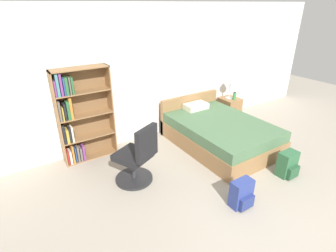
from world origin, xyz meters
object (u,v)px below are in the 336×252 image
at_px(office_chair, 137,158).
at_px(table_lamp, 231,81).
at_px(bed, 218,132).
at_px(nightstand, 229,109).
at_px(water_bottle, 235,96).
at_px(bookshelf, 78,117).
at_px(backpack_green, 288,165).
at_px(backpack_blue, 242,194).

bearing_deg(office_chair, table_lamp, 19.50).
bearing_deg(office_chair, bed, 7.07).
xyz_separation_m(nightstand, table_lamp, (-0.02, 0.03, 0.69)).
distance_m(office_chair, nightstand, 3.14).
relative_size(bed, table_lamp, 3.89).
relative_size(office_chair, table_lamp, 1.87).
distance_m(office_chair, water_bottle, 3.13).
bearing_deg(office_chair, water_bottle, 16.87).
height_order(bookshelf, office_chair, bookshelf).
bearing_deg(table_lamp, nightstand, -50.92).
bearing_deg(water_bottle, office_chair, -163.13).
distance_m(office_chair, backpack_green, 2.43).
height_order(water_bottle, backpack_blue, water_bottle).
height_order(office_chair, table_lamp, table_lamp).
bearing_deg(backpack_green, office_chair, 151.23).
xyz_separation_m(bed, table_lamp, (1.06, 0.81, 0.69)).
relative_size(table_lamp, water_bottle, 2.92).
bearing_deg(nightstand, backpack_green, -111.19).
distance_m(bookshelf, water_bottle, 3.51).
relative_size(bed, backpack_green, 4.92).
bearing_deg(water_bottle, bed, -148.59).
xyz_separation_m(bookshelf, nightstand, (3.48, -0.13, -0.55)).
bearing_deg(bed, nightstand, 35.85).
height_order(nightstand, water_bottle, water_bottle).
distance_m(bookshelf, backpack_blue, 2.89).
height_order(bookshelf, bed, bookshelf).
distance_m(water_bottle, backpack_blue, 3.00).
bearing_deg(bed, backpack_green, -80.38).
xyz_separation_m(office_chair, backpack_blue, (0.96, -1.26, -0.24)).
height_order(water_bottle, backpack_green, water_bottle).
height_order(bookshelf, backpack_blue, bookshelf).
bearing_deg(backpack_green, bed, 99.62).
height_order(nightstand, backpack_blue, nightstand).
bearing_deg(table_lamp, bed, -142.66).
bearing_deg(bookshelf, backpack_blue, -58.60).
relative_size(nightstand, water_bottle, 2.93).
distance_m(nightstand, backpack_green, 2.34).
xyz_separation_m(water_bottle, backpack_blue, (-2.03, -2.17, -0.43)).
relative_size(table_lamp, backpack_blue, 1.33).
distance_m(bed, backpack_green, 1.42).
height_order(nightstand, table_lamp, table_lamp).
distance_m(nightstand, backpack_blue, 3.04).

